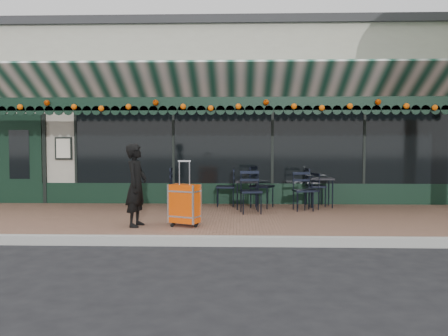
{
  "coord_description": "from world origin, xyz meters",
  "views": [
    {
      "loc": [
        0.6,
        -7.51,
        1.63
      ],
      "look_at": [
        0.31,
        1.6,
        1.15
      ],
      "focal_mm": 38.0,
      "sensor_mm": 36.0,
      "label": 1
    }
  ],
  "objects_px": {
    "cafe_table_b": "(247,184)",
    "chair_b_front": "(251,192)",
    "cafe_table_a": "(321,181)",
    "chair_b_left": "(225,187)",
    "chair_a_right": "(316,187)",
    "chair_a_front": "(303,191)",
    "chair_a_left": "(308,191)",
    "woman": "(136,185)",
    "suitcase": "(185,204)",
    "chair_b_right": "(262,187)",
    "chair_solo": "(180,187)"
  },
  "relations": [
    {
      "from": "cafe_table_b",
      "to": "chair_solo",
      "type": "bearing_deg",
      "value": 169.36
    },
    {
      "from": "cafe_table_a",
      "to": "chair_solo",
      "type": "xyz_separation_m",
      "value": [
        -3.28,
        -0.08,
        -0.14
      ]
    },
    {
      "from": "woman",
      "to": "chair_solo",
      "type": "bearing_deg",
      "value": -1.78
    },
    {
      "from": "chair_solo",
      "to": "chair_b_right",
      "type": "bearing_deg",
      "value": -95.29
    },
    {
      "from": "woman",
      "to": "suitcase",
      "type": "relative_size",
      "value": 1.26
    },
    {
      "from": "suitcase",
      "to": "chair_a_left",
      "type": "height_order",
      "value": "suitcase"
    },
    {
      "from": "cafe_table_b",
      "to": "chair_b_right",
      "type": "distance_m",
      "value": 0.41
    },
    {
      "from": "suitcase",
      "to": "cafe_table_a",
      "type": "bearing_deg",
      "value": 67.28
    },
    {
      "from": "cafe_table_b",
      "to": "chair_solo",
      "type": "xyz_separation_m",
      "value": [
        -1.55,
        0.29,
        -0.1
      ]
    },
    {
      "from": "chair_b_front",
      "to": "woman",
      "type": "bearing_deg",
      "value": -148.88
    },
    {
      "from": "chair_a_right",
      "to": "chair_b_right",
      "type": "distance_m",
      "value": 1.32
    },
    {
      "from": "chair_b_right",
      "to": "chair_solo",
      "type": "distance_m",
      "value": 1.91
    },
    {
      "from": "cafe_table_b",
      "to": "chair_b_front",
      "type": "distance_m",
      "value": 0.73
    },
    {
      "from": "chair_a_left",
      "to": "chair_b_front",
      "type": "relative_size",
      "value": 0.91
    },
    {
      "from": "chair_a_front",
      "to": "cafe_table_b",
      "type": "bearing_deg",
      "value": 160.7
    },
    {
      "from": "chair_a_front",
      "to": "chair_b_right",
      "type": "xyz_separation_m",
      "value": [
        -0.88,
        0.46,
        0.05
      ]
    },
    {
      "from": "chair_a_right",
      "to": "chair_b_left",
      "type": "bearing_deg",
      "value": 89.38
    },
    {
      "from": "cafe_table_a",
      "to": "chair_b_front",
      "type": "distance_m",
      "value": 1.98
    },
    {
      "from": "cafe_table_a",
      "to": "chair_a_right",
      "type": "bearing_deg",
      "value": 123.09
    },
    {
      "from": "chair_a_left",
      "to": "chair_b_front",
      "type": "distance_m",
      "value": 1.46
    },
    {
      "from": "cafe_table_a",
      "to": "chair_b_left",
      "type": "relative_size",
      "value": 0.76
    },
    {
      "from": "suitcase",
      "to": "chair_solo",
      "type": "bearing_deg",
      "value": 123.24
    },
    {
      "from": "chair_a_front",
      "to": "chair_b_front",
      "type": "height_order",
      "value": "chair_b_front"
    },
    {
      "from": "chair_solo",
      "to": "suitcase",
      "type": "bearing_deg",
      "value": -173.31
    },
    {
      "from": "chair_a_left",
      "to": "chair_b_right",
      "type": "bearing_deg",
      "value": -123.27
    },
    {
      "from": "chair_a_right",
      "to": "chair_b_right",
      "type": "relative_size",
      "value": 0.94
    },
    {
      "from": "suitcase",
      "to": "chair_b_front",
      "type": "xyz_separation_m",
      "value": [
        1.22,
        1.59,
        0.06
      ]
    },
    {
      "from": "cafe_table_b",
      "to": "chair_b_front",
      "type": "xyz_separation_m",
      "value": [
        0.08,
        -0.72,
        -0.11
      ]
    },
    {
      "from": "chair_a_front",
      "to": "woman",
      "type": "bearing_deg",
      "value": -154.27
    },
    {
      "from": "woman",
      "to": "chair_b_left",
      "type": "relative_size",
      "value": 1.64
    },
    {
      "from": "cafe_table_b",
      "to": "chair_a_right",
      "type": "distance_m",
      "value": 1.71
    },
    {
      "from": "woman",
      "to": "cafe_table_b",
      "type": "xyz_separation_m",
      "value": [
        1.99,
        2.35,
        -0.17
      ]
    },
    {
      "from": "chair_a_front",
      "to": "suitcase",
      "type": "bearing_deg",
      "value": -146.41
    },
    {
      "from": "suitcase",
      "to": "cafe_table_a",
      "type": "xyz_separation_m",
      "value": [
        2.86,
        2.68,
        0.22
      ]
    },
    {
      "from": "woman",
      "to": "chair_b_right",
      "type": "height_order",
      "value": "woman"
    },
    {
      "from": "woman",
      "to": "cafe_table_b",
      "type": "distance_m",
      "value": 3.08
    },
    {
      "from": "cafe_table_b",
      "to": "chair_b_left",
      "type": "xyz_separation_m",
      "value": [
        -0.49,
        0.38,
        -0.12
      ]
    },
    {
      "from": "cafe_table_b",
      "to": "chair_b_right",
      "type": "xyz_separation_m",
      "value": [
        0.35,
        0.19,
        -0.09
      ]
    },
    {
      "from": "chair_b_right",
      "to": "chair_solo",
      "type": "bearing_deg",
      "value": 110.12
    },
    {
      "from": "cafe_table_b",
      "to": "chair_a_right",
      "type": "xyz_separation_m",
      "value": [
        1.63,
        0.52,
        -0.11
      ]
    },
    {
      "from": "cafe_table_b",
      "to": "chair_a_left",
      "type": "height_order",
      "value": "chair_a_left"
    },
    {
      "from": "woman",
      "to": "chair_a_front",
      "type": "distance_m",
      "value": 3.85
    },
    {
      "from": "cafe_table_b",
      "to": "cafe_table_a",
      "type": "bearing_deg",
      "value": 12.14
    },
    {
      "from": "chair_a_left",
      "to": "chair_a_front",
      "type": "height_order",
      "value": "chair_a_front"
    },
    {
      "from": "chair_b_left",
      "to": "chair_b_right",
      "type": "bearing_deg",
      "value": 76.87
    },
    {
      "from": "cafe_table_a",
      "to": "chair_a_right",
      "type": "height_order",
      "value": "chair_a_right"
    },
    {
      "from": "chair_a_front",
      "to": "chair_solo",
      "type": "height_order",
      "value": "chair_solo"
    },
    {
      "from": "cafe_table_b",
      "to": "chair_b_right",
      "type": "relative_size",
      "value": 0.66
    },
    {
      "from": "chair_b_right",
      "to": "woman",
      "type": "bearing_deg",
      "value": 160.38
    },
    {
      "from": "cafe_table_a",
      "to": "chair_b_right",
      "type": "distance_m",
      "value": 1.39
    }
  ]
}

